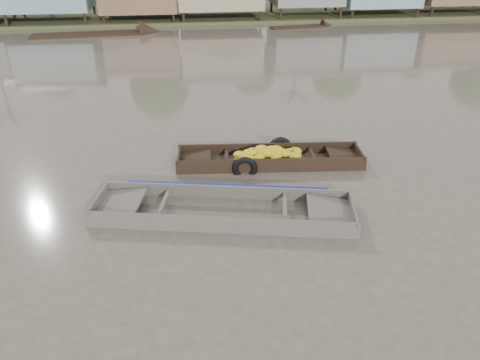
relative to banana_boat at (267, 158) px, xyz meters
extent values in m
plane|color=#504A3D|center=(-1.82, -3.38, -0.18)|extent=(120.00, 120.00, 0.00)
cube|color=#384723|center=(-1.82, 29.62, -0.18)|extent=(120.00, 12.00, 0.50)
cube|color=black|center=(0.09, 0.00, -0.26)|extent=(5.88, 1.55, 0.08)
cube|color=black|center=(0.14, 0.63, -0.02)|extent=(5.93, 0.60, 0.55)
cube|color=black|center=(0.04, -0.63, -0.02)|extent=(5.93, 0.60, 0.55)
cube|color=black|center=(2.99, -0.22, -0.02)|extent=(0.16, 1.29, 0.52)
cube|color=black|center=(2.48, -0.18, 0.04)|extent=(1.09, 1.19, 0.20)
cube|color=black|center=(-2.81, 0.22, -0.02)|extent=(0.16, 1.29, 0.52)
cube|color=black|center=(-2.31, 0.18, 0.04)|extent=(1.09, 1.19, 0.20)
cube|color=black|center=(-1.30, 0.11, 0.08)|extent=(0.19, 1.24, 0.05)
cube|color=black|center=(1.47, -0.10, 0.08)|extent=(0.19, 1.24, 0.05)
ellipsoid|color=yellow|center=(0.43, 0.37, 0.07)|extent=(0.41, 0.30, 0.24)
ellipsoid|color=yellow|center=(-0.61, -0.16, 0.08)|extent=(0.44, 0.32, 0.26)
ellipsoid|color=yellow|center=(0.46, -0.09, 0.20)|extent=(0.46, 0.33, 0.27)
ellipsoid|color=yellow|center=(0.26, -0.20, 0.15)|extent=(0.43, 0.32, 0.25)
ellipsoid|color=yellow|center=(-0.89, 0.02, -0.01)|extent=(0.39, 0.28, 0.23)
ellipsoid|color=yellow|center=(0.78, 0.24, 0.05)|extent=(0.43, 0.32, 0.25)
ellipsoid|color=yellow|center=(-0.45, 0.10, 0.19)|extent=(0.50, 0.36, 0.29)
ellipsoid|color=yellow|center=(-0.02, -0.15, 0.25)|extent=(0.47, 0.35, 0.28)
ellipsoid|color=yellow|center=(0.38, 0.34, 0.08)|extent=(0.43, 0.31, 0.25)
ellipsoid|color=yellow|center=(-0.05, 0.27, 0.12)|extent=(0.41, 0.30, 0.24)
ellipsoid|color=yellow|center=(-0.68, -0.25, 0.03)|extent=(0.49, 0.36, 0.29)
ellipsoid|color=yellow|center=(0.16, -0.36, 0.04)|extent=(0.40, 0.29, 0.24)
ellipsoid|color=yellow|center=(-0.71, -0.14, 0.07)|extent=(0.50, 0.36, 0.29)
ellipsoid|color=yellow|center=(-0.14, -0.06, 0.20)|extent=(0.46, 0.34, 0.27)
ellipsoid|color=yellow|center=(1.06, -0.44, 0.01)|extent=(0.42, 0.30, 0.24)
ellipsoid|color=yellow|center=(0.25, -0.05, 0.29)|extent=(0.51, 0.37, 0.30)
ellipsoid|color=yellow|center=(0.04, 0.14, 0.19)|extent=(0.47, 0.35, 0.28)
ellipsoid|color=yellow|center=(-0.63, -0.25, 0.01)|extent=(0.48, 0.35, 0.28)
ellipsoid|color=yellow|center=(-0.18, 0.08, 0.29)|extent=(0.47, 0.35, 0.28)
ellipsoid|color=yellow|center=(-0.80, 0.03, 0.08)|extent=(0.50, 0.37, 0.29)
ellipsoid|color=yellow|center=(0.13, 0.09, 0.27)|extent=(0.38, 0.28, 0.22)
ellipsoid|color=yellow|center=(0.86, -0.21, 0.12)|extent=(0.46, 0.34, 0.27)
ellipsoid|color=yellow|center=(-0.14, 0.15, 0.17)|extent=(0.44, 0.32, 0.26)
ellipsoid|color=yellow|center=(-0.07, 0.22, 0.16)|extent=(0.44, 0.32, 0.26)
ellipsoid|color=yellow|center=(0.56, -0.20, 0.22)|extent=(0.39, 0.29, 0.23)
ellipsoid|color=yellow|center=(-0.19, 0.33, 0.16)|extent=(0.40, 0.29, 0.23)
ellipsoid|color=yellow|center=(-0.58, 0.12, 0.16)|extent=(0.43, 0.31, 0.25)
ellipsoid|color=yellow|center=(0.94, 0.16, 0.10)|extent=(0.49, 0.36, 0.29)
ellipsoid|color=yellow|center=(-0.86, -0.27, -0.03)|extent=(0.40, 0.29, 0.23)
ellipsoid|color=yellow|center=(-0.87, 0.21, 0.06)|extent=(0.46, 0.33, 0.27)
ellipsoid|color=yellow|center=(-0.30, -0.25, 0.14)|extent=(0.38, 0.28, 0.23)
ellipsoid|color=yellow|center=(0.15, -0.11, 0.20)|extent=(0.45, 0.33, 0.26)
cylinder|color=#3F6626|center=(-0.44, 0.04, 0.28)|extent=(0.04, 0.04, 0.19)
cylinder|color=#3F6626|center=(0.30, -0.01, 0.28)|extent=(0.04, 0.04, 0.19)
cylinder|color=#3F6626|center=(0.82, -0.05, 0.28)|extent=(0.04, 0.04, 0.19)
torus|color=black|center=(0.56, 0.68, 0.00)|extent=(0.84, 0.25, 0.82)
torus|color=black|center=(-0.81, -0.65, 0.00)|extent=(0.80, 0.25, 0.79)
cube|color=#48423D|center=(-1.67, -2.88, -0.26)|extent=(6.91, 2.76, 0.08)
cube|color=#48423D|center=(-1.51, -2.07, -0.02)|extent=(6.79, 1.52, 0.55)
cube|color=#48423D|center=(-1.83, -3.69, -0.02)|extent=(6.79, 1.52, 0.55)
cube|color=#48423D|center=(1.64, -3.55, -0.02)|extent=(0.39, 1.66, 0.52)
cube|color=#48423D|center=(1.06, -3.43, 0.04)|extent=(1.44, 1.66, 0.22)
cube|color=#48423D|center=(-4.98, -2.21, -0.02)|extent=(0.39, 1.66, 0.52)
cube|color=#48423D|center=(-4.40, -2.33, 0.04)|extent=(1.44, 1.66, 0.22)
cube|color=#48423D|center=(-3.25, -2.56, 0.09)|extent=(0.42, 1.61, 0.05)
cube|color=#48423D|center=(-0.09, -3.20, 0.09)|extent=(0.42, 1.61, 0.05)
cube|color=#665E54|center=(-1.67, -2.88, -0.22)|extent=(5.30, 2.31, 0.02)
cube|color=#0E1D94|center=(-1.50, -2.01, 0.19)|extent=(5.48, 1.18, 0.14)
torus|color=olive|center=(0.17, -3.53, -0.20)|extent=(0.39, 0.39, 0.06)
torus|color=olive|center=(0.17, -3.53, -0.16)|extent=(0.31, 0.31, 0.06)
cube|color=black|center=(-8.97, 21.23, -0.23)|extent=(7.78, 2.27, 0.35)
cube|color=black|center=(6.23, 22.05, -0.23)|extent=(4.29, 1.46, 0.35)
camera|label=1|loc=(-2.52, -13.34, 6.60)|focal=35.00mm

